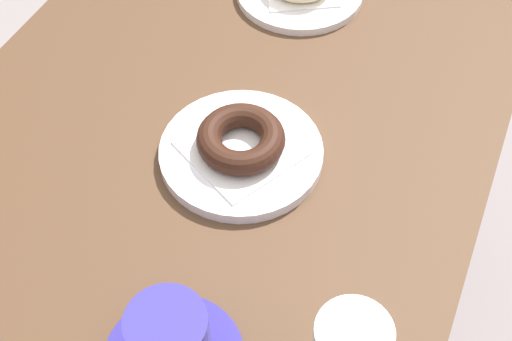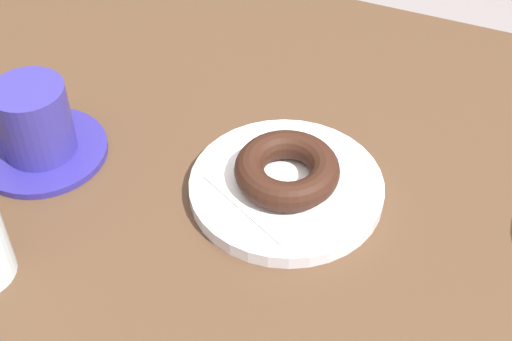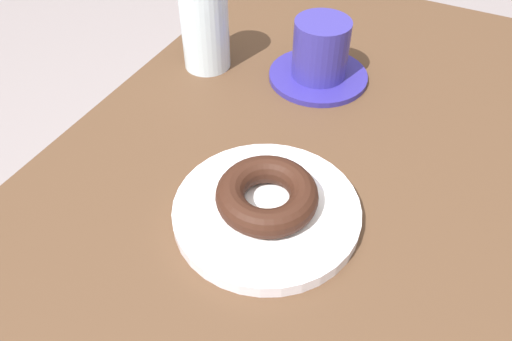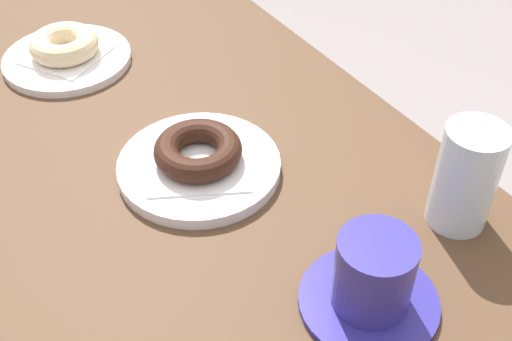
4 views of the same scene
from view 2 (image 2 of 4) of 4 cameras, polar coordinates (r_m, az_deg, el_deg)
name	(u,v)px [view 2 (image 2 of 4)]	position (r m, az deg, el deg)	size (l,w,h in m)	color
table	(311,219)	(0.89, 4.22, -3.76)	(1.24, 0.71, 0.74)	#4F3623
plate_chocolate_ring	(286,188)	(0.79, 2.34, -1.33)	(0.21, 0.21, 0.02)	white
napkin_chocolate_ring	(287,181)	(0.79, 2.36, -0.85)	(0.13, 0.13, 0.00)	white
donut_chocolate_ring	(287,170)	(0.77, 2.39, 0.06)	(0.11, 0.11, 0.03)	#331A11
coffee_cup	(36,127)	(0.85, -16.53, 3.25)	(0.15, 0.15, 0.09)	navy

